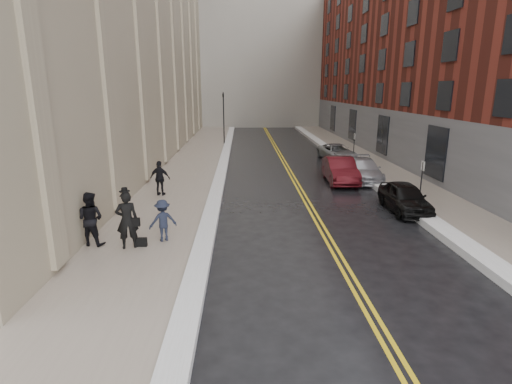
{
  "coord_description": "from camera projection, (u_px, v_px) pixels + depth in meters",
  "views": [
    {
      "loc": [
        -0.78,
        -10.55,
        5.64
      ],
      "look_at": [
        -0.24,
        4.85,
        1.6
      ],
      "focal_mm": 28.0,
      "sensor_mm": 36.0,
      "label": 1
    }
  ],
  "objects": [
    {
      "name": "parking_sign_far",
      "position": [
        354.0,
        145.0,
        30.91
      ],
      "size": [
        0.06,
        0.35,
        2.23
      ],
      "color": "black",
      "rests_on": "ground"
    },
    {
      "name": "lane_stripe_b",
      "position": [
        292.0,
        173.0,
        27.21
      ],
      "size": [
        0.12,
        64.0,
        0.01
      ],
      "primitive_type": "cube",
      "color": "gold",
      "rests_on": "ground"
    },
    {
      "name": "pedestrian_c",
      "position": [
        160.0,
        178.0,
        20.8
      ],
      "size": [
        1.14,
        0.65,
        1.82
      ],
      "primitive_type": "imported",
      "rotation": [
        0.0,
        0.0,
        2.94
      ],
      "color": "black",
      "rests_on": "sidewalk_left"
    },
    {
      "name": "sidewalk_left",
      "position": [
        187.0,
        173.0,
        26.95
      ],
      "size": [
        4.0,
        64.0,
        0.15
      ],
      "primitive_type": "cube",
      "color": "gray",
      "rests_on": "ground"
    },
    {
      "name": "pedestrian_a",
      "position": [
        90.0,
        219.0,
        14.18
      ],
      "size": [
        1.09,
        0.93,
        1.96
      ],
      "primitive_type": "imported",
      "rotation": [
        0.0,
        0.0,
        2.92
      ],
      "color": "black",
      "rests_on": "sidewalk_left"
    },
    {
      "name": "building_right",
      "position": [
        467.0,
        45.0,
        32.2
      ],
      "size": [
        14.0,
        50.0,
        18.0
      ],
      "primitive_type": "cube",
      "color": "maroon",
      "rests_on": "ground"
    },
    {
      "name": "snow_ridge_right",
      "position": [
        358.0,
        170.0,
        27.33
      ],
      "size": [
        0.85,
        60.8,
        0.3
      ],
      "primitive_type": "cube",
      "color": "white",
      "rests_on": "ground"
    },
    {
      "name": "traffic_signal",
      "position": [
        224.0,
        114.0,
        39.79
      ],
      "size": [
        0.18,
        0.15,
        5.2
      ],
      "color": "black",
      "rests_on": "ground"
    },
    {
      "name": "car_black",
      "position": [
        405.0,
        197.0,
        18.63
      ],
      "size": [
        1.7,
        4.01,
        1.35
      ],
      "primitive_type": "imported",
      "rotation": [
        0.0,
        0.0,
        -0.03
      ],
      "color": "black",
      "rests_on": "ground"
    },
    {
      "name": "pedestrian_b",
      "position": [
        163.0,
        220.0,
        14.59
      ],
      "size": [
        1.15,
        0.92,
        1.56
      ],
      "primitive_type": "imported",
      "rotation": [
        0.0,
        0.0,
        3.53
      ],
      "color": "black",
      "rests_on": "sidewalk_left"
    },
    {
      "name": "snow_ridge_left",
      "position": [
        221.0,
        172.0,
        27.02
      ],
      "size": [
        0.7,
        60.8,
        0.26
      ],
      "primitive_type": "cube",
      "color": "white",
      "rests_on": "ground"
    },
    {
      "name": "lane_stripe_a",
      "position": [
        289.0,
        173.0,
        27.2
      ],
      "size": [
        0.12,
        64.0,
        0.01
      ],
      "primitive_type": "cube",
      "color": "gold",
      "rests_on": "ground"
    },
    {
      "name": "car_silver_near",
      "position": [
        364.0,
        170.0,
        24.92
      ],
      "size": [
        2.3,
        4.78,
        1.34
      ],
      "primitive_type": "imported",
      "rotation": [
        0.0,
        0.0,
        -0.09
      ],
      "color": "#B1B2B9",
      "rests_on": "ground"
    },
    {
      "name": "sidewalk_right",
      "position": [
        385.0,
        171.0,
        27.41
      ],
      "size": [
        3.0,
        64.0,
        0.15
      ],
      "primitive_type": "cube",
      "color": "gray",
      "rests_on": "ground"
    },
    {
      "name": "car_maroon",
      "position": [
        340.0,
        170.0,
        24.38
      ],
      "size": [
        1.82,
        4.71,
        1.53
      ],
      "primitive_type": "imported",
      "rotation": [
        0.0,
        0.0,
        -0.04
      ],
      "color": "#410B11",
      "rests_on": "ground"
    },
    {
      "name": "pedestrian_main",
      "position": [
        127.0,
        220.0,
        13.87
      ],
      "size": [
        0.87,
        0.71,
        2.06
      ],
      "primitive_type": "imported",
      "rotation": [
        0.0,
        0.0,
        3.47
      ],
      "color": "black",
      "rests_on": "sidewalk_left"
    },
    {
      "name": "car_silver_far",
      "position": [
        337.0,
        152.0,
        31.89
      ],
      "size": [
        2.65,
        4.79,
        1.27
      ],
      "primitive_type": "imported",
      "rotation": [
        0.0,
        0.0,
        0.12
      ],
      "color": "gray",
      "rests_on": "ground"
    },
    {
      "name": "ground",
      "position": [
        270.0,
        287.0,
        11.66
      ],
      "size": [
        160.0,
        160.0,
        0.0
      ],
      "primitive_type": "plane",
      "color": "black",
      "rests_on": "ground"
    },
    {
      "name": "parking_sign_near",
      "position": [
        422.0,
        179.0,
        19.31
      ],
      "size": [
        0.06,
        0.35,
        2.23
      ],
      "color": "black",
      "rests_on": "ground"
    }
  ]
}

